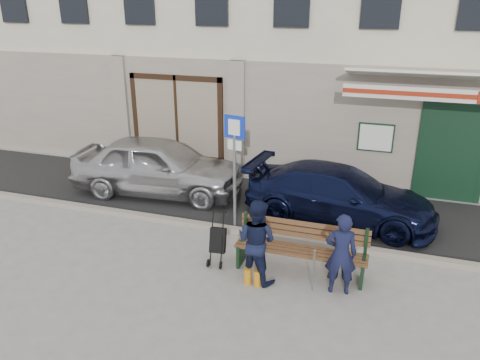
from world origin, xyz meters
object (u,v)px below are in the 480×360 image
at_px(car_navy, 340,195).
at_px(stroller, 218,241).
at_px(parking_sign, 235,156).
at_px(bench, 298,250).
at_px(car_silver, 158,166).
at_px(woman, 257,241).
at_px(man, 341,254).

height_order(car_navy, stroller, car_navy).
bearing_deg(parking_sign, bench, -25.21).
height_order(car_silver, bench, car_silver).
distance_m(woman, stroller, 0.96).
distance_m(parking_sign, woman, 2.17).
bearing_deg(woman, car_silver, -25.18).
bearing_deg(stroller, car_navy, 47.14).
distance_m(bench, woman, 0.87).
xyz_separation_m(woman, stroller, (-0.85, 0.32, -0.32)).
distance_m(car_navy, stroller, 3.25).
xyz_separation_m(bench, man, (0.80, -0.41, 0.28)).
bearing_deg(car_silver, car_navy, -96.87).
distance_m(parking_sign, man, 3.09).
xyz_separation_m(car_silver, parking_sign, (2.54, -1.37, 0.95)).
bearing_deg(bench, car_navy, 79.79).
xyz_separation_m(car_navy, stroller, (-1.94, -2.60, -0.16)).
height_order(car_navy, man, man).
height_order(woman, stroller, woman).
xyz_separation_m(car_silver, stroller, (2.67, -2.77, -0.29)).
distance_m(parking_sign, stroller, 1.87).
xyz_separation_m(car_navy, woman, (-1.09, -2.92, 0.16)).
bearing_deg(parking_sign, woman, -48.37).
relative_size(car_navy, woman, 2.75).
bearing_deg(car_navy, woman, 166.04).
relative_size(car_navy, bench, 1.77).
xyz_separation_m(bench, stroller, (-1.50, -0.16, -0.00)).
relative_size(woman, stroller, 1.51).
height_order(bench, woman, woman).
bearing_deg(bench, parking_sign, 142.97).
height_order(car_silver, woman, woman).
height_order(car_silver, stroller, car_silver).
relative_size(parking_sign, woman, 1.65).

